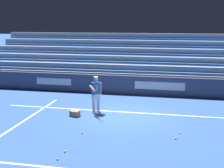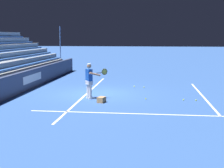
{
  "view_description": "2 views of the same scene",
  "coord_description": "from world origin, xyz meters",
  "px_view_note": "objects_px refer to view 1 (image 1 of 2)",
  "views": [
    {
      "loc": [
        -2.2,
        13.38,
        4.21
      ],
      "look_at": [
        0.71,
        -0.47,
        1.33
      ],
      "focal_mm": 50.0,
      "sensor_mm": 36.0,
      "label": 1
    },
    {
      "loc": [
        16.06,
        2.78,
        3.0
      ],
      "look_at": [
        1.17,
        0.98,
        0.71
      ],
      "focal_mm": 50.0,
      "sensor_mm": 36.0,
      "label": 2
    }
  ],
  "objects_px": {
    "tennis_ball_toward_net": "(82,133)",
    "tennis_player": "(96,94)",
    "ball_box_cardboard": "(75,114)",
    "tennis_ball_on_baseline": "(58,159)",
    "tennis_ball_far_left": "(65,152)",
    "tennis_ball_midcourt": "(175,138)",
    "tennis_ball_stray_back": "(180,133)"
  },
  "relations": [
    {
      "from": "ball_box_cardboard",
      "to": "tennis_ball_midcourt",
      "type": "relative_size",
      "value": 6.06
    },
    {
      "from": "tennis_ball_stray_back",
      "to": "tennis_ball_far_left",
      "type": "xyz_separation_m",
      "value": [
        3.68,
        2.51,
        0.0
      ]
    },
    {
      "from": "tennis_player",
      "to": "ball_box_cardboard",
      "type": "xyz_separation_m",
      "value": [
        0.8,
        0.7,
        -0.76
      ]
    },
    {
      "from": "tennis_ball_stray_back",
      "to": "tennis_ball_far_left",
      "type": "relative_size",
      "value": 1.0
    },
    {
      "from": "tennis_player",
      "to": "tennis_ball_on_baseline",
      "type": "bearing_deg",
      "value": 91.21
    },
    {
      "from": "ball_box_cardboard",
      "to": "tennis_ball_midcourt",
      "type": "xyz_separation_m",
      "value": [
        -4.44,
        1.86,
        -0.1
      ]
    },
    {
      "from": "tennis_player",
      "to": "ball_box_cardboard",
      "type": "relative_size",
      "value": 4.29
    },
    {
      "from": "tennis_ball_stray_back",
      "to": "ball_box_cardboard",
      "type": "bearing_deg",
      "value": -15.5
    },
    {
      "from": "tennis_ball_toward_net",
      "to": "tennis_player",
      "type": "bearing_deg",
      "value": -86.54
    },
    {
      "from": "tennis_player",
      "to": "tennis_ball_toward_net",
      "type": "bearing_deg",
      "value": 93.46
    },
    {
      "from": "ball_box_cardboard",
      "to": "tennis_ball_toward_net",
      "type": "relative_size",
      "value": 6.06
    },
    {
      "from": "tennis_ball_midcourt",
      "to": "tennis_ball_stray_back",
      "type": "bearing_deg",
      "value": -106.16
    },
    {
      "from": "ball_box_cardboard",
      "to": "tennis_ball_on_baseline",
      "type": "distance_m",
      "value": 4.47
    },
    {
      "from": "ball_box_cardboard",
      "to": "tennis_ball_far_left",
      "type": "relative_size",
      "value": 6.06
    },
    {
      "from": "tennis_ball_on_baseline",
      "to": "tennis_ball_far_left",
      "type": "distance_m",
      "value": 0.58
    },
    {
      "from": "tennis_player",
      "to": "ball_box_cardboard",
      "type": "distance_m",
      "value": 1.31
    },
    {
      "from": "tennis_ball_stray_back",
      "to": "tennis_player",
      "type": "bearing_deg",
      "value": -27.43
    },
    {
      "from": "ball_box_cardboard",
      "to": "tennis_ball_midcourt",
      "type": "distance_m",
      "value": 4.82
    },
    {
      "from": "tennis_ball_stray_back",
      "to": "tennis_ball_toward_net",
      "type": "relative_size",
      "value": 1.0
    },
    {
      "from": "tennis_player",
      "to": "tennis_ball_far_left",
      "type": "height_order",
      "value": "tennis_player"
    },
    {
      "from": "tennis_ball_far_left",
      "to": "tennis_ball_midcourt",
      "type": "bearing_deg",
      "value": -151.24
    },
    {
      "from": "tennis_player",
      "to": "tennis_ball_stray_back",
      "type": "bearing_deg",
      "value": 152.57
    },
    {
      "from": "tennis_player",
      "to": "ball_box_cardboard",
      "type": "bearing_deg",
      "value": 41.19
    },
    {
      "from": "tennis_player",
      "to": "tennis_ball_toward_net",
      "type": "height_order",
      "value": "tennis_player"
    },
    {
      "from": "tennis_ball_on_baseline",
      "to": "ball_box_cardboard",
      "type": "bearing_deg",
      "value": -78.3
    },
    {
      "from": "tennis_ball_on_baseline",
      "to": "tennis_ball_toward_net",
      "type": "height_order",
      "value": "same"
    },
    {
      "from": "tennis_ball_far_left",
      "to": "tennis_ball_on_baseline",
      "type": "bearing_deg",
      "value": 87.88
    },
    {
      "from": "tennis_player",
      "to": "tennis_ball_far_left",
      "type": "bearing_deg",
      "value": 91.64
    },
    {
      "from": "tennis_player",
      "to": "tennis_ball_stray_back",
      "type": "xyz_separation_m",
      "value": [
        -3.81,
        1.98,
        -0.86
      ]
    },
    {
      "from": "ball_box_cardboard",
      "to": "tennis_ball_midcourt",
      "type": "bearing_deg",
      "value": 157.22
    },
    {
      "from": "ball_box_cardboard",
      "to": "tennis_ball_far_left",
      "type": "distance_m",
      "value": 3.91
    },
    {
      "from": "ball_box_cardboard",
      "to": "tennis_ball_midcourt",
      "type": "height_order",
      "value": "ball_box_cardboard"
    }
  ]
}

